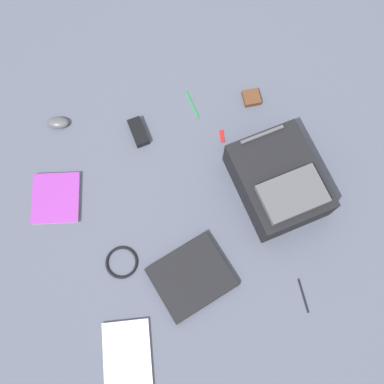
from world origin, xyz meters
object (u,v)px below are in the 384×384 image
Objects in this scene: power_brick at (138,132)px; pen_blue at (304,296)px; laptop at (192,277)px; book_red at (56,198)px; backpack at (279,182)px; computer_mouse at (58,123)px; usb_stick at (222,136)px; book_manual at (127,356)px; cable_coil at (122,262)px; earbud_pouch at (251,98)px; pen_black at (192,105)px.

pen_blue is (0.50, -0.88, -0.01)m from power_brick.
book_red is (-0.49, 0.48, -0.00)m from laptop.
pen_blue is (-0.03, -0.48, -0.08)m from backpack.
power_brick is at bearing -96.23° from computer_mouse.
usb_stick is at bearing 63.40° from laptop.
book_manual is 0.75m from pen_blue.
laptop is 0.66m from usb_stick.
power_brick is (0.20, 0.56, 0.01)m from cable_coil.
book_manual is at bearing -159.38° from computer_mouse.
computer_mouse is 0.70× the size of pen_blue.
book_red is 1.97× the size of power_brick.
book_red is (-0.17, 0.71, 0.00)m from book_manual.
backpack is 0.67m from power_brick.
power_brick is at bearing 75.00° from book_manual.
computer_mouse is at bearing 173.96° from earbud_pouch.
usb_stick is (0.79, 0.11, -0.01)m from book_red.
usb_stick is at bearing 7.86° from book_red.
pen_blue is (0.43, -0.19, -0.01)m from laptop.
book_manual reaches higher than cable_coil.
computer_mouse is 1.64× the size of usb_stick.
book_manual is (-0.32, -0.24, -0.01)m from laptop.
earbud_pouch is (0.28, -0.04, 0.01)m from pen_black.
cable_coil is at bearing -57.21° from book_red.
earbud_pouch is at bearing 39.28° from usb_stick.
pen_black is 0.28m from earbud_pouch.
computer_mouse is 0.72m from cable_coil.
book_red is at bearing 122.79° from cable_coil.
pen_black is (0.47, 0.64, -0.00)m from cable_coil.
book_manual is at bearing -176.16° from pen_blue.
earbud_pouch is at bearing 86.91° from pen_blue.
backpack reaches higher than laptop.
earbud_pouch is (0.02, 0.45, -0.07)m from backpack.
power_brick reaches higher than cable_coil.
backpack is at bearing -62.40° from pen_black.
computer_mouse is at bearing 158.36° from power_brick.
power_brick is at bearing 119.70° from pen_blue.
computer_mouse reaches higher than book_red.
pen_black is at bearing 171.99° from earbud_pouch.
power_brick is at bearing -175.60° from earbud_pouch.
backpack reaches higher than cable_coil.
backpack reaches higher than pen_black.
cable_coil reaches higher than usb_stick.
pen_blue is (0.75, 0.05, -0.00)m from book_manual.
pen_blue is 1.81× the size of earbud_pouch.
usb_stick is (-0.16, 0.30, -0.08)m from backpack.
computer_mouse is 0.66× the size of pen_black.
computer_mouse reaches higher than earbud_pouch.
power_brick reaches higher than usb_stick.
earbud_pouch is at bearing 87.22° from backpack.
book_manual is (-0.78, -0.53, -0.08)m from backpack.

